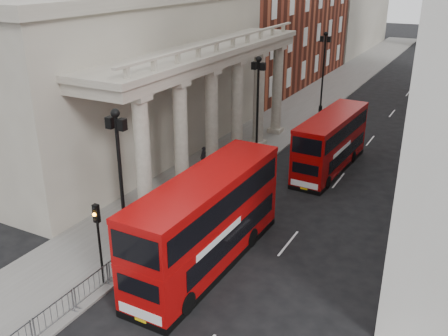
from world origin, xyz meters
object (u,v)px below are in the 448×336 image
at_px(pedestrian_a, 204,158).
at_px(lamp_post_mid, 258,104).
at_px(pedestrian_b, 213,145).
at_px(bus_near, 207,220).
at_px(lamp_post_north, 323,68).
at_px(lamp_post_south, 121,179).
at_px(pedestrian_c, 237,137).
at_px(traffic_light, 98,230).
at_px(bus_far, 331,141).

bearing_deg(pedestrian_a, lamp_post_mid, 52.59).
bearing_deg(pedestrian_b, bus_near, 85.17).
distance_m(lamp_post_north, bus_near, 30.19).
relative_size(lamp_post_south, pedestrian_b, 5.20).
height_order(lamp_post_south, pedestrian_b, lamp_post_south).
xyz_separation_m(lamp_post_south, lamp_post_mid, (0.00, 16.00, 0.00)).
xyz_separation_m(lamp_post_north, pedestrian_c, (-3.09, -13.24, -3.90)).
bearing_deg(traffic_light, bus_near, 49.98).
bearing_deg(pedestrian_a, traffic_light, -67.36).
height_order(traffic_light, pedestrian_c, traffic_light).
bearing_deg(traffic_light, pedestrian_c, 98.74).
xyz_separation_m(lamp_post_north, bus_far, (5.32, -14.22, -2.66)).
bearing_deg(lamp_post_mid, pedestrian_a, -138.15).
height_order(lamp_post_south, pedestrian_a, lamp_post_south).
distance_m(lamp_post_south, lamp_post_north, 32.00).
relative_size(lamp_post_mid, traffic_light, 1.93).
xyz_separation_m(lamp_post_mid, pedestrian_b, (-3.91, 0.13, -3.99)).
bearing_deg(lamp_post_mid, pedestrian_b, 178.09).
distance_m(lamp_post_mid, pedestrian_c, 5.69).
bearing_deg(pedestrian_b, pedestrian_a, 72.46).
distance_m(bus_far, pedestrian_c, 8.56).
distance_m(traffic_light, pedestrian_c, 21.12).
bearing_deg(bus_far, pedestrian_b, -166.97).
height_order(lamp_post_mid, traffic_light, lamp_post_mid).
xyz_separation_m(lamp_post_south, pedestrian_c, (-3.09, 18.76, -3.90)).
xyz_separation_m(lamp_post_north, pedestrian_a, (-3.11, -18.79, -3.95)).
relative_size(bus_near, pedestrian_b, 7.17).
bearing_deg(pedestrian_b, lamp_post_south, 70.69).
bearing_deg(traffic_light, pedestrian_b, 102.47).
relative_size(traffic_light, pedestrian_a, 2.55).
distance_m(lamp_post_mid, bus_near, 14.52).
distance_m(lamp_post_mid, traffic_light, 18.11).
relative_size(lamp_post_mid, bus_near, 0.73).
distance_m(lamp_post_north, pedestrian_a, 19.45).
distance_m(lamp_post_south, bus_near, 4.76).
distance_m(bus_near, pedestrian_c, 17.99).
height_order(lamp_post_south, lamp_post_mid, same).
height_order(lamp_post_mid, lamp_post_north, same).
height_order(lamp_post_south, traffic_light, lamp_post_south).
bearing_deg(traffic_light, bus_far, 75.24).
bearing_deg(traffic_light, pedestrian_a, 101.90).
bearing_deg(bus_near, pedestrian_a, 121.68).
bearing_deg(pedestrian_c, lamp_post_north, 95.86).
xyz_separation_m(lamp_post_mid, pedestrian_c, (-3.09, 2.76, -3.90)).
xyz_separation_m(pedestrian_a, pedestrian_c, (0.02, 5.54, 0.05)).
bearing_deg(lamp_post_south, bus_far, 73.36).
bearing_deg(lamp_post_south, pedestrian_c, 99.36).
xyz_separation_m(lamp_post_south, bus_near, (3.57, 2.12, -2.33)).
bearing_deg(bus_far, bus_near, -93.49).
bearing_deg(lamp_post_mid, bus_near, -75.57).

